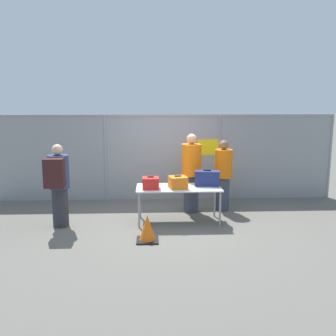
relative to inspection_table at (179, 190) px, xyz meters
The scene contains 11 objects.
ground_plane 0.75m from the inspection_table, behind, with size 120.00×120.00×0.00m, color #605E56.
fence_section 1.92m from the inspection_table, 98.41° to the left, with size 8.75×0.07×2.18m.
inspection_table is the anchor object (origin of this frame).
suitcase_red 0.62m from the inspection_table, 169.60° to the right, with size 0.33×0.32×0.26m.
suitcase_orange 0.20m from the inspection_table, 102.89° to the right, with size 0.41×0.39×0.27m.
suitcase_navy 0.65m from the inspection_table, 10.20° to the left, with size 0.54×0.31×0.34m.
traveler_hooded 2.44m from the inspection_table, behind, with size 0.42×0.65×1.68m.
security_worker_near 0.83m from the inspection_table, 64.96° to the left, with size 0.44×0.44×1.80m.
security_worker_far 1.38m from the inspection_table, 37.68° to the left, with size 0.40×0.40×1.64m.
utility_trailer 4.84m from the inspection_table, 72.76° to the left, with size 3.94×2.22×0.68m.
traffic_cone 1.33m from the inspection_table, 121.20° to the right, with size 0.40×0.40×0.50m.
Camera 1 is at (-0.26, -7.56, 2.55)m, focal length 40.00 mm.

